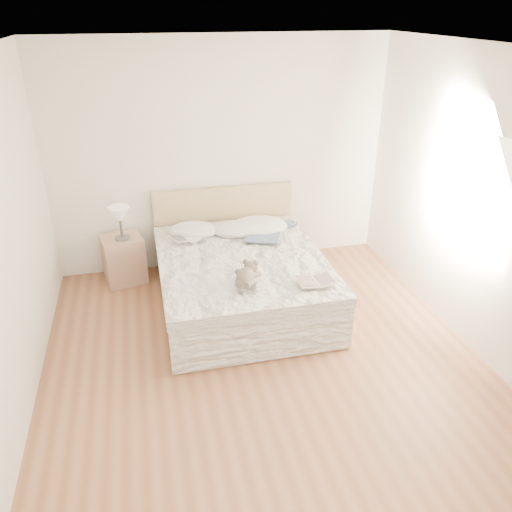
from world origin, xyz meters
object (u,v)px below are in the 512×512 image
(bed, at_px, (240,277))
(nightstand, at_px, (124,259))
(photo_book, at_px, (186,238))
(teddy_bear, at_px, (245,282))
(table_lamp, at_px, (120,216))
(childrens_book, at_px, (315,281))

(bed, relative_size, nightstand, 3.83)
(bed, relative_size, photo_book, 6.75)
(teddy_bear, bearing_deg, photo_book, 135.75)
(nightstand, height_order, table_lamp, table_lamp)
(table_lamp, relative_size, childrens_book, 1.05)
(photo_book, xyz_separation_m, childrens_book, (1.09, -1.24, 0.00))
(table_lamp, distance_m, childrens_book, 2.37)
(nightstand, distance_m, photo_book, 0.87)
(bed, distance_m, teddy_bear, 0.78)
(bed, xyz_separation_m, nightstand, (-1.24, 0.79, -0.03))
(bed, height_order, table_lamp, bed)
(childrens_book, relative_size, teddy_bear, 1.16)
(bed, height_order, teddy_bear, bed)
(bed, relative_size, table_lamp, 5.54)
(photo_book, xyz_separation_m, teddy_bear, (0.44, -1.13, 0.02))
(photo_book, height_order, teddy_bear, teddy_bear)
(photo_book, bearing_deg, bed, -61.76)
(nightstand, xyz_separation_m, table_lamp, (0.02, -0.04, 0.56))
(childrens_book, bearing_deg, teddy_bear, 167.22)
(table_lamp, height_order, photo_book, table_lamp)
(childrens_book, bearing_deg, table_lamp, 135.63)
(table_lamp, relative_size, photo_book, 1.22)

